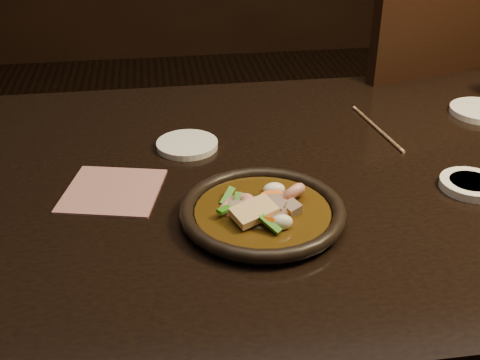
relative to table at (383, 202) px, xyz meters
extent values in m
cube|color=black|center=(0.00, 0.00, 0.06)|extent=(1.60, 0.90, 0.04)
cylinder|color=black|center=(-0.72, 0.37, -0.32)|extent=(0.06, 0.06, 0.71)
cube|color=black|center=(0.25, 0.65, -0.21)|extent=(0.56, 0.56, 0.04)
cylinder|color=black|center=(0.38, 0.88, -0.45)|extent=(0.04, 0.04, 0.44)
cylinder|color=black|center=(0.48, 0.52, -0.45)|extent=(0.04, 0.04, 0.44)
cylinder|color=black|center=(0.02, 0.77, -0.45)|extent=(0.04, 0.04, 0.44)
cylinder|color=black|center=(0.13, 0.42, -0.45)|extent=(0.04, 0.04, 0.44)
cube|color=black|center=(0.31, 0.45, 0.05)|extent=(0.42, 0.15, 0.48)
cylinder|color=black|center=(-0.25, -0.14, 0.08)|extent=(0.23, 0.23, 0.01)
torus|color=black|center=(-0.25, -0.14, 0.09)|extent=(0.25, 0.25, 0.02)
cylinder|color=#3B270A|center=(-0.25, -0.14, 0.09)|extent=(0.21, 0.21, 0.01)
ellipsoid|color=#3B270A|center=(-0.25, -0.14, 0.09)|extent=(0.12, 0.11, 0.03)
torus|color=#F3AF9A|center=(-0.20, -0.12, 0.10)|extent=(0.07, 0.06, 0.05)
torus|color=#F3AF9A|center=(-0.29, -0.13, 0.10)|extent=(0.06, 0.05, 0.04)
cube|color=gray|center=(-0.23, -0.16, 0.11)|extent=(0.03, 0.03, 0.03)
cube|color=gray|center=(-0.24, -0.15, 0.10)|extent=(0.03, 0.03, 0.02)
cube|color=gray|center=(-0.29, -0.14, 0.10)|extent=(0.02, 0.03, 0.03)
cube|color=gray|center=(-0.23, -0.18, 0.10)|extent=(0.03, 0.03, 0.03)
cube|color=gray|center=(-0.21, -0.16, 0.10)|extent=(0.03, 0.03, 0.03)
cube|color=gray|center=(-0.26, -0.13, 0.10)|extent=(0.03, 0.03, 0.02)
cube|color=gray|center=(-0.23, -0.14, 0.10)|extent=(0.03, 0.03, 0.02)
cylinder|color=#F95B07|center=(-0.22, -0.15, 0.10)|extent=(0.03, 0.04, 0.04)
cylinder|color=#F95B07|center=(-0.23, -0.12, 0.10)|extent=(0.04, 0.04, 0.02)
cylinder|color=#F95B07|center=(-0.26, -0.14, 0.10)|extent=(0.02, 0.04, 0.04)
cylinder|color=#F95B07|center=(-0.26, -0.19, 0.11)|extent=(0.05, 0.05, 0.03)
cylinder|color=#F95B07|center=(-0.22, -0.15, 0.10)|extent=(0.03, 0.04, 0.04)
cube|color=#2E7516|center=(-0.28, -0.14, 0.11)|extent=(0.04, 0.01, 0.02)
cube|color=#2E7516|center=(-0.31, -0.14, 0.10)|extent=(0.03, 0.03, 0.01)
cube|color=#2E7516|center=(-0.30, -0.10, 0.10)|extent=(0.03, 0.04, 0.02)
cube|color=#2E7516|center=(-0.25, -0.20, 0.11)|extent=(0.03, 0.03, 0.02)
cube|color=#2E7516|center=(-0.29, -0.13, 0.10)|extent=(0.02, 0.03, 0.02)
ellipsoid|color=white|center=(-0.25, -0.17, 0.10)|extent=(0.03, 0.03, 0.02)
ellipsoid|color=white|center=(-0.23, -0.09, 0.10)|extent=(0.04, 0.02, 0.02)
ellipsoid|color=white|center=(-0.26, -0.14, 0.10)|extent=(0.03, 0.02, 0.02)
ellipsoid|color=white|center=(-0.29, -0.15, 0.10)|extent=(0.04, 0.03, 0.02)
ellipsoid|color=white|center=(-0.28, -0.14, 0.10)|extent=(0.03, 0.03, 0.03)
ellipsoid|color=white|center=(-0.23, -0.19, 0.10)|extent=(0.03, 0.02, 0.02)
cube|color=#F5D192|center=(-0.27, -0.17, 0.11)|extent=(0.07, 0.06, 0.02)
cylinder|color=white|center=(0.11, -0.10, 0.08)|extent=(0.10, 0.10, 0.01)
cylinder|color=white|center=(-0.35, 0.12, 0.08)|extent=(0.12, 0.12, 0.01)
cylinder|color=tan|center=(0.03, 0.14, 0.08)|extent=(0.03, 0.21, 0.01)
cylinder|color=tan|center=(0.03, 0.15, 0.08)|extent=(0.03, 0.21, 0.01)
cube|color=#AD6F6A|center=(-0.48, -0.02, 0.08)|extent=(0.18, 0.18, 0.00)
camera|label=1|loc=(-0.40, -0.90, 0.58)|focal=45.00mm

